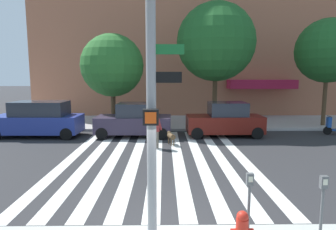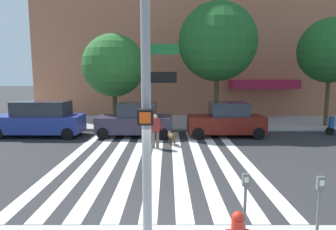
{
  "view_description": "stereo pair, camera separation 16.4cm",
  "coord_description": "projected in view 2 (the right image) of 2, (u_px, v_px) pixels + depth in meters",
  "views": [
    {
      "loc": [
        0.0,
        -6.14,
        3.5
      ],
      "look_at": [
        0.17,
        6.44,
        1.76
      ],
      "focal_mm": 31.22,
      "sensor_mm": 36.0,
      "label": 1
    },
    {
      "loc": [
        0.17,
        -6.14,
        3.5
      ],
      "look_at": [
        0.17,
        6.44,
        1.76
      ],
      "focal_mm": 31.22,
      "sensor_mm": 36.0,
      "label": 2
    }
  ],
  "objects": [
    {
      "name": "parked_car_near_curb",
      "position": [
        40.0,
        119.0,
        16.6
      ],
      "size": [
        4.86,
        2.07,
        2.01
      ],
      "color": "navy",
      "rests_on": "ground_plane"
    },
    {
      "name": "parked_car_behind_first",
      "position": [
        135.0,
        121.0,
        16.62
      ],
      "size": [
        4.26,
        2.11,
        1.91
      ],
      "color": "#332A3F",
      "rests_on": "ground_plane"
    },
    {
      "name": "street_tree_further",
      "position": [
        330.0,
        51.0,
        18.74
      ],
      "size": [
        4.14,
        4.14,
        6.96
      ],
      "color": "#4C3823",
      "rests_on": "sidewalk_far"
    },
    {
      "name": "ground_plane",
      "position": [
        164.0,
        158.0,
        12.4
      ],
      "size": [
        160.0,
        160.0,
        0.0
      ],
      "primitive_type": "plane",
      "color": "#2B2B2D"
    },
    {
      "name": "crosswalk_stripes",
      "position": [
        156.0,
        158.0,
        12.4
      ],
      "size": [
        7.65,
        11.18,
        0.01
      ],
      "color": "silver",
      "rests_on": "ground_plane"
    },
    {
      "name": "parking_meter_second_along",
      "position": [
        319.0,
        200.0,
        5.8
      ],
      "size": [
        0.14,
        0.11,
        1.36
      ],
      "color": "#515456",
      "rests_on": "sidewalk_near"
    },
    {
      "name": "street_tree_middle",
      "position": [
        217.0,
        42.0,
        18.63
      ],
      "size": [
        5.02,
        5.02,
        7.94
      ],
      "color": "#4C3823",
      "rests_on": "sidewalk_far"
    },
    {
      "name": "parking_meter_third_along",
      "position": [
        245.0,
        196.0,
        5.97
      ],
      "size": [
        0.14,
        0.11,
        1.36
      ],
      "color": "#515456",
      "rests_on": "sidewalk_near"
    },
    {
      "name": "pedestrian_dog_walker",
      "position": [
        155.0,
        129.0,
        13.87
      ],
      "size": [
        0.7,
        0.34,
        1.64
      ],
      "color": "#6B6051",
      "rests_on": "ground_plane"
    },
    {
      "name": "sidewalk_far",
      "position": [
        166.0,
        122.0,
        21.2
      ],
      "size": [
        80.0,
        6.0,
        0.15
      ],
      "primitive_type": "cube",
      "color": "#AAA5A5",
      "rests_on": "ground_plane"
    },
    {
      "name": "street_tree_nearest",
      "position": [
        114.0,
        66.0,
        18.5
      ],
      "size": [
        3.97,
        3.97,
        5.92
      ],
      "color": "#4C3823",
      "rests_on": "sidewalk_far"
    },
    {
      "name": "traffic_light_pole",
      "position": [
        146.0,
        73.0,
        5.24
      ],
      "size": [
        0.74,
        0.46,
        5.8
      ],
      "color": "gray",
      "rests_on": "sidewalk_near"
    },
    {
      "name": "dog_on_leash",
      "position": [
        171.0,
        136.0,
        14.63
      ],
      "size": [
        0.44,
        0.99,
        0.65
      ],
      "color": "brown",
      "rests_on": "ground_plane"
    },
    {
      "name": "parked_car_third_in_line",
      "position": [
        226.0,
        120.0,
        16.62
      ],
      "size": [
        4.29,
        1.93,
        1.95
      ],
      "color": "#5E160F",
      "rests_on": "ground_plane"
    },
    {
      "name": "apartment_block",
      "position": [
        226.0,
        2.0,
        30.55
      ],
      "size": [
        34.25,
        17.31,
        22.09
      ],
      "color": "#A66548",
      "rests_on": "ground_plane"
    }
  ]
}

